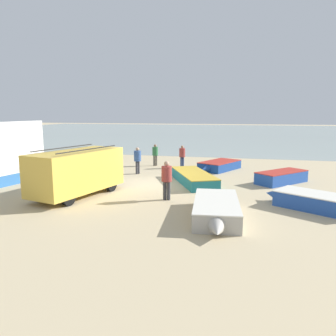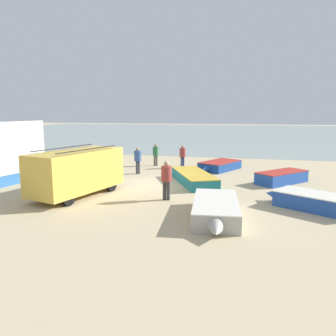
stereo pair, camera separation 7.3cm
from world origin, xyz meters
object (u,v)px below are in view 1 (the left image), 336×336
at_px(fishing_rowboat_6, 216,210).
at_px(fishing_rowboat_4, 193,177).
at_px(parked_van, 78,171).
at_px(fisherman_0, 182,154).
at_px(fishing_rowboat_2, 313,201).
at_px(fisherman_1, 167,177).
at_px(fisherman_2, 138,158).
at_px(fishing_rowboat_0, 4,178).
at_px(fisherman_3, 155,153).
at_px(fishing_rowboat_1, 75,168).
at_px(fishing_rowboat_5, 283,177).
at_px(fishing_rowboat_3, 219,166).

bearing_deg(fishing_rowboat_6, fishing_rowboat_4, -168.90).
distance_m(parked_van, fisherman_0, 9.63).
bearing_deg(fishing_rowboat_6, fishing_rowboat_2, 114.50).
bearing_deg(fishing_rowboat_4, fisherman_1, 147.06).
height_order(fisherman_1, fisherman_2, fisherman_1).
bearing_deg(fishing_rowboat_6, fisherman_2, -149.92).
xyz_separation_m(fishing_rowboat_0, fishing_rowboat_4, (10.10, 2.91, -0.02)).
bearing_deg(fishing_rowboat_4, fisherman_3, 9.73).
distance_m(fishing_rowboat_0, fisherman_0, 11.51).
xyz_separation_m(fishing_rowboat_0, fisherman_2, (6.21, 4.67, 0.71)).
relative_size(fishing_rowboat_0, fishing_rowboat_1, 1.04).
xyz_separation_m(fishing_rowboat_1, fishing_rowboat_5, (12.96, 0.09, -0.00)).
relative_size(fishing_rowboat_3, fisherman_0, 2.44).
height_order(fishing_rowboat_4, fishing_rowboat_5, fishing_rowboat_5).
height_order(fishing_rowboat_0, fishing_rowboat_2, fishing_rowboat_2).
bearing_deg(fisherman_3, fishing_rowboat_1, 115.03).
bearing_deg(fisherman_1, fishing_rowboat_5, 135.16).
distance_m(fishing_rowboat_6, fisherman_3, 12.77).
height_order(fishing_rowboat_6, fisherman_2, fisherman_2).
bearing_deg(fishing_rowboat_2, fishing_rowboat_1, 10.94).
bearing_deg(fishing_rowboat_6, parked_van, -111.92).
distance_m(fishing_rowboat_0, fisherman_1, 9.66).
distance_m(fishing_rowboat_2, fishing_rowboat_5, 5.13).
bearing_deg(parked_van, fishing_rowboat_3, -19.88).
bearing_deg(fisherman_3, parked_van, 153.48).
xyz_separation_m(fishing_rowboat_5, fisherman_0, (-6.55, 3.67, 0.63)).
relative_size(parked_van, fisherman_3, 3.21).
relative_size(fishing_rowboat_6, fisherman_3, 2.88).
bearing_deg(fisherman_2, fishing_rowboat_4, 177.23).
distance_m(fishing_rowboat_5, fisherman_2, 8.94).
xyz_separation_m(fishing_rowboat_2, fishing_rowboat_4, (-5.67, 3.99, -0.03)).
bearing_deg(fishing_rowboat_1, fishing_rowboat_4, 103.32).
distance_m(parked_van, fishing_rowboat_3, 10.61).
bearing_deg(fisherman_2, fisherman_1, 141.59).
bearing_deg(fisherman_1, fishing_rowboat_1, -121.97).
height_order(fishing_rowboat_6, fisherman_0, fisherman_0).
bearing_deg(fishing_rowboat_1, fisherman_3, 155.40).
bearing_deg(fisherman_0, fishing_rowboat_0, -98.55).
bearing_deg(fishing_rowboat_0, fishing_rowboat_2, 96.78).
xyz_separation_m(fishing_rowboat_2, fishing_rowboat_6, (-3.77, -2.22, 0.00)).
distance_m(fishing_rowboat_6, fisherman_2, 9.88).
relative_size(fishing_rowboat_4, fisherman_3, 3.40).
height_order(fisherman_0, fisherman_1, fisherman_1).
distance_m(fishing_rowboat_1, fishing_rowboat_3, 9.69).
height_order(parked_van, fishing_rowboat_4, parked_van).
height_order(fishing_rowboat_2, fisherman_2, fisherman_2).
distance_m(fishing_rowboat_3, fisherman_2, 5.73).
height_order(fishing_rowboat_0, fishing_rowboat_1, fishing_rowboat_1).
bearing_deg(fishing_rowboat_0, fisherman_0, 142.62).
xyz_separation_m(fishing_rowboat_2, fishing_rowboat_3, (-4.58, 8.46, -0.03)).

